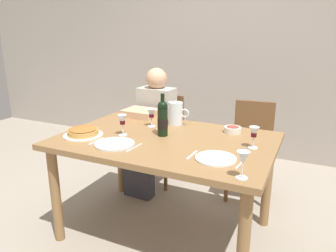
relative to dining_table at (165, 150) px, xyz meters
The scene contains 20 objects.
ground_plane 0.67m from the dining_table, ahead, with size 8.00×8.00×0.00m, color gray.
back_wall 2.09m from the dining_table, 90.00° to the left, with size 8.00×0.10×2.80m, color #A3998E.
dining_table is the anchor object (origin of this frame).
wine_bottle 0.23m from the dining_table, 133.74° to the left, with size 0.07×0.07×0.31m.
water_pitcher 0.40m from the dining_table, 102.60° to the left, with size 0.17×0.12×0.18m.
baked_tart 0.61m from the dining_table, 159.96° to the right, with size 0.28×0.28×0.06m.
salad_bowl 0.53m from the dining_table, 39.93° to the left, with size 0.13×0.13×0.05m.
wine_glass_left_diner 0.63m from the dining_table, ahead, with size 0.07×0.07×0.14m.
wine_glass_right_diner 0.78m from the dining_table, 33.18° to the right, with size 0.07×0.07×0.15m.
wine_glass_centre 0.37m from the dining_table, 136.30° to the left, with size 0.07×0.07×0.14m.
wine_glass_spare 0.37m from the dining_table, 166.76° to the right, with size 0.07×0.07×0.15m.
dinner_plate_left_setting 0.50m from the dining_table, 27.42° to the right, with size 0.24×0.24×0.01m, color white.
dinner_plate_right_setting 0.38m from the dining_table, 132.13° to the right, with size 0.27×0.27×0.01m, color silver.
fork_left_setting 0.38m from the dining_table, 38.23° to the right, with size 0.16×0.01×0.01m, color silver.
knife_left_setting 0.64m from the dining_table, 21.15° to the right, with size 0.18×0.01×0.01m, color silver.
knife_right_setting 0.30m from the dining_table, 109.28° to the right, with size 0.18×0.01×0.01m, color silver.
spoon_right_setting 0.49m from the dining_table, 145.57° to the right, with size 0.16×0.01×0.01m, color silver.
chair_left 0.99m from the dining_table, 117.32° to the left, with size 0.42×0.42×0.87m.
diner_left 0.78m from the dining_table, 126.02° to the left, with size 0.35×0.52×1.16m.
chair_right 1.03m from the dining_table, 64.18° to the left, with size 0.43×0.43×0.87m.
Camera 1 is at (0.93, -1.93, 1.48)m, focal length 34.19 mm.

